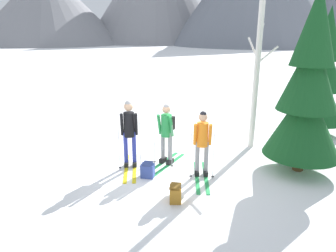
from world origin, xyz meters
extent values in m
plane|color=white|center=(0.00, 0.00, 0.00)|extent=(400.00, 400.00, 0.00)
cube|color=yellow|center=(-0.80, -0.10, 0.01)|extent=(0.54, 1.75, 0.02)
cube|color=yellow|center=(-1.01, -0.15, 0.01)|extent=(0.54, 1.75, 0.02)
cube|color=black|center=(-0.82, 0.00, 0.08)|extent=(0.17, 0.28, 0.12)
cylinder|color=#2D389E|center=(-0.82, 0.00, 0.55)|extent=(0.11, 0.11, 0.86)
cube|color=black|center=(-1.03, -0.06, 0.08)|extent=(0.17, 0.28, 0.12)
cylinder|color=#2D389E|center=(-1.03, -0.06, 0.55)|extent=(0.11, 0.11, 0.86)
cylinder|color=black|center=(-0.93, -0.03, 1.18)|extent=(0.28, 0.28, 0.64)
sphere|color=tan|center=(-0.93, -0.03, 1.65)|extent=(0.23, 0.23, 0.23)
sphere|color=gray|center=(-0.93, -0.03, 1.72)|extent=(0.17, 0.17, 0.17)
cylinder|color=black|center=(-0.74, -0.04, 1.20)|extent=(0.13, 0.22, 0.61)
cylinder|color=black|center=(-1.09, -0.13, 1.20)|extent=(0.13, 0.22, 0.61)
cylinder|color=#A5A5AD|center=(-0.62, -0.13, 0.64)|extent=(0.02, 0.02, 1.29)
cylinder|color=black|center=(-0.62, -0.13, 0.06)|extent=(0.07, 0.07, 0.01)
cylinder|color=#A5A5AD|center=(-1.14, -0.27, 0.64)|extent=(0.02, 0.02, 1.29)
cylinder|color=black|center=(-1.14, -0.27, 0.06)|extent=(0.07, 0.07, 0.01)
cube|color=#4C7238|center=(-0.97, 0.14, 1.21)|extent=(0.29, 0.22, 0.36)
cube|color=green|center=(0.05, 0.20, 0.01)|extent=(0.68, 1.71, 0.02)
cube|color=green|center=(-0.15, 0.28, 0.01)|extent=(0.68, 1.71, 0.02)
cube|color=black|center=(0.09, 0.30, 0.08)|extent=(0.19, 0.28, 0.12)
cylinder|color=gray|center=(0.09, 0.30, 0.52)|extent=(0.11, 0.11, 0.79)
cube|color=black|center=(-0.12, 0.37, 0.08)|extent=(0.19, 0.28, 0.12)
cylinder|color=gray|center=(-0.12, 0.37, 0.52)|extent=(0.11, 0.11, 0.79)
cylinder|color=#238C42|center=(-0.02, 0.33, 1.09)|extent=(0.28, 0.28, 0.60)
sphere|color=tan|center=(-0.02, 0.33, 1.53)|extent=(0.22, 0.22, 0.22)
sphere|color=gray|center=(-0.02, 0.33, 1.60)|extent=(0.16, 0.16, 0.16)
cylinder|color=#238C42|center=(0.13, 0.22, 1.11)|extent=(0.14, 0.21, 0.57)
cylinder|color=#238C42|center=(-0.21, 0.34, 1.11)|extent=(0.14, 0.21, 0.57)
cylinder|color=#A5A5AD|center=(0.18, 0.07, 0.60)|extent=(0.02, 0.02, 1.19)
cylinder|color=black|center=(0.18, 0.07, 0.06)|extent=(0.07, 0.07, 0.01)
cylinder|color=#A5A5AD|center=(-0.33, 0.25, 0.60)|extent=(0.02, 0.02, 1.19)
cylinder|color=black|center=(-0.33, 0.25, 0.06)|extent=(0.07, 0.07, 0.01)
cube|color=black|center=(0.04, 0.49, 1.12)|extent=(0.30, 0.24, 0.36)
cube|color=green|center=(1.10, -0.32, 0.01)|extent=(0.32, 1.78, 0.02)
cube|color=green|center=(0.88, -0.35, 0.01)|extent=(0.32, 1.78, 0.02)
cube|color=black|center=(1.09, -0.22, 0.08)|extent=(0.14, 0.27, 0.12)
cylinder|color=gray|center=(1.09, -0.22, 0.52)|extent=(0.11, 0.11, 0.79)
cube|color=black|center=(0.87, -0.25, 0.08)|extent=(0.14, 0.27, 0.12)
cylinder|color=gray|center=(0.87, -0.25, 0.52)|extent=(0.11, 0.11, 0.79)
cylinder|color=orange|center=(0.98, -0.23, 1.09)|extent=(0.28, 0.28, 0.59)
sphere|color=tan|center=(0.98, -0.23, 1.53)|extent=(0.21, 0.21, 0.21)
sphere|color=black|center=(0.98, -0.23, 1.59)|extent=(0.16, 0.16, 0.16)
cylinder|color=orange|center=(1.16, -0.27, 1.11)|extent=(0.10, 0.20, 0.57)
cylinder|color=orange|center=(0.81, -0.31, 1.11)|extent=(0.10, 0.20, 0.57)
cylinder|color=#A5A5AD|center=(1.27, -0.38, 0.59)|extent=(0.02, 0.02, 1.19)
cylinder|color=black|center=(1.27, -0.38, 0.06)|extent=(0.07, 0.07, 0.01)
cylinder|color=#A5A5AD|center=(0.73, -0.45, 0.59)|extent=(0.02, 0.02, 1.19)
cylinder|color=black|center=(0.73, -0.45, 0.06)|extent=(0.07, 0.07, 0.01)
cylinder|color=#51381E|center=(3.44, 0.54, 0.44)|extent=(0.27, 0.27, 0.88)
cone|color=#14471E|center=(3.44, 0.54, 1.37)|extent=(1.88, 1.88, 1.86)
cone|color=#14471E|center=(3.44, 0.54, 2.54)|extent=(1.44, 1.44, 1.86)
cone|color=#14471E|center=(3.44, 0.54, 3.62)|extent=(1.03, 1.03, 1.86)
cylinder|color=#51381E|center=(4.69, 3.89, 0.41)|extent=(0.26, 0.26, 0.82)
cone|color=#14471E|center=(4.69, 3.89, 1.28)|extent=(1.76, 1.76, 1.74)
cone|color=#14471E|center=(4.69, 3.89, 2.38)|extent=(1.35, 1.35, 1.74)
cone|color=#14471E|center=(4.69, 3.89, 3.39)|extent=(0.96, 0.96, 1.74)
cylinder|color=silver|center=(2.35, 2.09, 2.39)|extent=(0.17, 0.17, 4.78)
cylinder|color=silver|center=(2.21, 2.28, 2.99)|extent=(0.32, 0.45, 0.63)
cylinder|color=silver|center=(2.63, 2.17, 2.82)|extent=(0.59, 0.25, 0.50)
cylinder|color=silver|center=(2.41, 2.23, 3.46)|extent=(0.16, 0.34, 0.48)
cube|color=#99661E|center=(0.52, -1.58, 0.17)|extent=(0.29, 0.36, 0.34)
cube|color=brown|center=(0.52, -1.58, 0.36)|extent=(0.22, 0.28, 0.04)
cube|color=#384C99|center=(-0.33, -0.56, 0.17)|extent=(0.32, 0.25, 0.34)
cube|color=navy|center=(-0.33, -0.56, 0.36)|extent=(0.22, 0.28, 0.04)
cone|color=gray|center=(-39.05, 63.35, 8.47)|extent=(34.44, 34.44, 16.93)
camera|label=1|loc=(1.41, -7.51, 3.55)|focal=33.76mm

